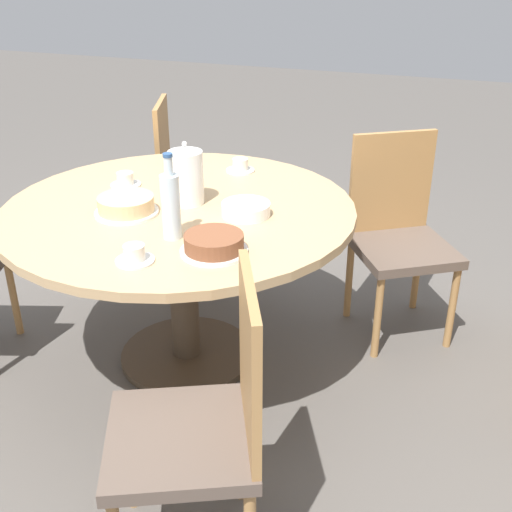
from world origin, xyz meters
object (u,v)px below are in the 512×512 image
at_px(chair_b, 399,232).
at_px(cake_second, 214,244).
at_px(coffee_pot, 186,176).
at_px(cup_c, 240,166).
at_px(chair_a, 204,422).
at_px(cup_b, 125,181).
at_px(cup_a, 135,255).
at_px(chair_c, 188,180).
at_px(cake_main, 126,206).
at_px(water_bottle, 171,204).

height_order(chair_b, cake_second, chair_b).
xyz_separation_m(coffee_pot, cake_second, (0.39, 0.28, -0.08)).
bearing_deg(cup_c, chair_a, 16.56).
distance_m(coffee_pot, cup_c, 0.45).
xyz_separation_m(cup_b, cup_c, (-0.35, 0.40, 0.00)).
bearing_deg(chair_a, coffee_pot, -178.26).
bearing_deg(cup_b, cup_a, 32.20).
bearing_deg(cup_b, cake_second, 52.22).
bearing_deg(cup_b, chair_c, -173.94).
bearing_deg(chair_a, cup_b, -166.76).
distance_m(coffee_pot, cake_main, 0.27).
bearing_deg(cake_main, water_bottle, 62.42).
distance_m(cup_a, cup_c, 0.98).
bearing_deg(coffee_pot, chair_c, -154.52).
height_order(chair_c, cake_main, chair_c).
distance_m(chair_b, cup_c, 0.79).
relative_size(water_bottle, cup_b, 2.39).
xyz_separation_m(cake_second, cup_b, (-0.48, -0.62, -0.01)).
distance_m(cake_main, cup_c, 0.67).
xyz_separation_m(chair_b, cake_main, (0.74, -0.97, 0.28)).
bearing_deg(cake_second, water_bottle, -108.94).
bearing_deg(chair_a, cake_second, 174.05).
distance_m(cake_second, cup_b, 0.79).
bearing_deg(chair_c, cup_c, -152.28).
height_order(coffee_pot, water_bottle, water_bottle).
bearing_deg(chair_b, chair_a, -134.93).
relative_size(water_bottle, cup_a, 2.39).
bearing_deg(cup_c, cake_second, 14.81).
bearing_deg(cup_a, chair_a, 46.58).
relative_size(chair_b, water_bottle, 2.95).
bearing_deg(cake_main, chair_a, 40.90).
height_order(chair_c, cup_c, chair_c).
height_order(chair_a, cup_c, chair_a).
bearing_deg(cup_b, water_bottle, 46.03).
xyz_separation_m(chair_b, cup_b, (0.46, -1.14, 0.27)).
bearing_deg(cup_a, cake_second, 124.38).
relative_size(chair_b, cup_c, 7.07).
bearing_deg(chair_a, chair_b, 142.44).
bearing_deg(chair_a, cup_a, -158.56).
distance_m(chair_b, cup_a, 1.35).
xyz_separation_m(water_bottle, cup_c, (-0.76, -0.03, -0.10)).
distance_m(cake_main, cup_b, 0.32).
distance_m(chair_c, cup_a, 1.53).
bearing_deg(water_bottle, chair_a, 31.95).
relative_size(coffee_pot, cup_a, 1.96).
bearing_deg(chair_c, chair_a, -173.55).
height_order(chair_a, chair_c, same).
bearing_deg(cake_second, chair_c, -151.05).
xyz_separation_m(coffee_pot, cup_b, (-0.09, -0.34, -0.09)).
relative_size(chair_b, cake_main, 3.72).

